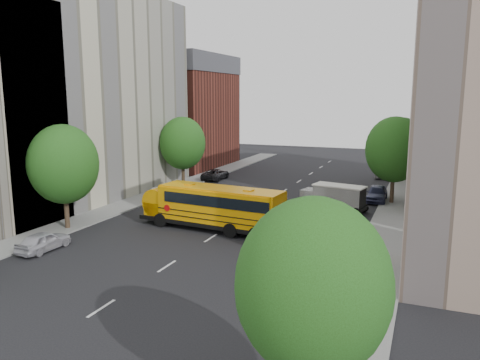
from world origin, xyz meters
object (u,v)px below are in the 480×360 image
Objects in this scene: school_bus at (211,205)px; parked_car_1 at (163,193)px; parked_car_2 at (215,174)px; parked_car_5 at (382,172)px; street_tree_3 at (313,286)px; street_tree_4 at (394,150)px; street_tree_5 at (402,142)px; parked_car_3 at (330,272)px; street_tree_1 at (63,164)px; parked_car_0 at (44,241)px; street_tree_2 at (183,143)px; parked_car_4 at (377,193)px; safari_truck at (334,197)px.

school_bus reaches higher than parked_car_1.
parked_car_5 is at bearing -156.86° from parked_car_2.
street_tree_3 is 1.52× the size of parked_car_2.
street_tree_4 is 0.67× the size of school_bus.
street_tree_5 is 28.68m from school_bus.
school_bus is at bearing 141.84° from parked_car_3.
street_tree_4 is 1.73× the size of parked_car_2.
street_tree_1 is 1.69× the size of parked_car_2.
street_tree_5 is 0.62× the size of school_bus.
street_tree_5 reaches higher than parked_car_5.
street_tree_3 is at bearing 116.20° from parked_car_2.
school_bus is 2.57× the size of parked_car_2.
parked_car_0 is at bearing -116.11° from parked_car_5.
parked_car_2 is (-20.60, 37.39, -3.81)m from street_tree_3.
street_tree_2 is at bearing 124.51° from street_tree_3.
parked_car_0 and parked_car_5 have the same top height.
school_bus is 3.07× the size of parked_car_5.
parked_car_0 is (-19.86, 9.47, -3.81)m from street_tree_3.
parked_car_3 is at bearing -46.03° from street_tree_2.
street_tree_3 is 46.49m from parked_car_5.
parked_car_0 is 0.84× the size of parked_car_4.
street_tree_3 is 44.00m from street_tree_5.
parked_car_5 is at bearing 133.91° from street_tree_5.
parked_car_1 is at bearing -160.39° from parked_car_4.
street_tree_2 reaches higher than parked_car_1.
street_tree_2 is 1.97× the size of parked_car_5.
safari_truck is 19.11m from parked_car_2.
parked_car_1 is (-20.60, 25.35, -3.81)m from street_tree_3.
street_tree_5 is 5.15m from parked_car_5.
parked_car_1 is at bearing 129.09° from street_tree_3.
street_tree_5 is at bearing 82.15° from parked_car_4.
street_tree_4 is at bearing 82.77° from parked_car_3.
street_tree_1 is at bearing -138.91° from parked_car_4.
street_tree_5 is 40.04m from parked_car_0.
parked_car_1 is 27.87m from parked_car_5.
school_bus is at bearing -130.57° from street_tree_4.
street_tree_2 is at bearing -144.67° from parked_car_5.
parked_car_1 is 0.86× the size of parked_car_4.
parked_car_4 is at bearing 86.55° from parked_car_3.
street_tree_5 is 1.92× the size of parked_car_5.
parked_car_3 is (10.40, -7.29, -1.13)m from school_bus.
parked_car_0 is at bearing -179.04° from parked_car_3.
parked_car_0 is at bearing -127.30° from school_bus.
parked_car_3 is 1.28× the size of parked_car_5.
street_tree_1 is 6.60m from parked_car_0.
parked_car_3 reaches higher than parked_car_1.
parked_car_1 is at bearing 145.41° from school_bus.
street_tree_2 is at bearing -151.39° from street_tree_5.
street_tree_2 is 0.64× the size of school_bus.
street_tree_5 is at bearing -46.57° from parked_car_5.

